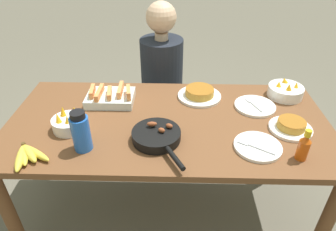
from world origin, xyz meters
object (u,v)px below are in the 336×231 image
Objects in this scene: banana_bunch at (27,155)px; hot_sauce_bottle at (304,147)px; water_bottle at (81,132)px; fruit_bowl_citrus at (285,91)px; fruit_bowl_mango at (69,123)px; frittata_plate_side at (199,94)px; skillet at (157,136)px; melon_tray at (111,97)px; empty_plate_near_front at (258,147)px; person_figure at (162,95)px; frittata_plate_center at (291,126)px; empty_plate_far_left at (255,106)px.

banana_bunch is 1.26m from hot_sauce_bottle.
water_bottle is 1.02m from hot_sauce_bottle.
fruit_bowl_mango is at bearing -163.07° from fruit_bowl_citrus.
hot_sauce_bottle is (0.43, -0.54, 0.04)m from frittata_plate_side.
skillet is at bearing -10.43° from fruit_bowl_mango.
melon_tray reaches higher than skillet.
melon_tray reaches higher than frittata_plate_side.
fruit_bowl_citrus is at bearing 5.20° from melon_tray.
fruit_bowl_mango is at bearing 172.20° from empty_plate_near_front.
fruit_bowl_mango is 0.81× the size of fruit_bowl_citrus.
empty_plate_near_front is 0.19× the size of person_figure.
empty_plate_near_front is at bearing -143.26° from frittata_plate_center.
hot_sauce_bottle is at bearing -54.93° from person_figure.
skillet is 0.49m from empty_plate_near_front.
person_figure reaches higher than water_bottle.
banana_bunch is 1.16× the size of fruit_bowl_mango.
hot_sauce_bottle is (0.18, -0.07, 0.06)m from empty_plate_near_front.
frittata_plate_center is 0.26m from empty_plate_far_left.
frittata_plate_center is at bearing 11.12° from banana_bunch.
skillet is 0.70m from frittata_plate_center.
hot_sauce_bottle reaches higher than empty_plate_near_front.
person_figure reaches higher than melon_tray.
fruit_bowl_mango is (-0.46, 0.08, 0.01)m from skillet.
fruit_bowl_citrus is (1.06, 0.10, 0.00)m from melon_tray.
fruit_bowl_mango is 0.14× the size of person_figure.
water_bottle is at bearing -109.77° from person_figure.
frittata_plate_side is 1.28× the size of water_bottle.
person_figure is at bearing 136.56° from empty_plate_far_left.
banana_bunch is 1.00m from frittata_plate_side.
frittata_plate_center is at bearing -101.65° from fruit_bowl_citrus.
hot_sauce_bottle reaches higher than fruit_bowl_citrus.
water_bottle is at bearing -96.79° from melon_tray.
hot_sauce_bottle reaches higher than fruit_bowl_mango.
fruit_bowl_citrus is 0.17× the size of person_figure.
banana_bunch is at bearing -118.67° from fruit_bowl_mango.
empty_plate_near_front is (1.07, 0.10, -0.01)m from banana_bunch.
frittata_plate_side is at bearing 128.49° from hot_sauce_bottle.
person_figure reaches higher than banana_bunch.
water_bottle is 1.04m from person_figure.
empty_plate_far_left is 0.19× the size of person_figure.
frittata_plate_center is at bearing 84.39° from hot_sauce_bottle.
hot_sauce_bottle is (0.12, -0.44, 0.06)m from empty_plate_far_left.
fruit_bowl_mango is at bearing -178.94° from frittata_plate_center.
banana_bunch is 1.48m from fruit_bowl_citrus.
fruit_bowl_citrus is at bearing 78.35° from frittata_plate_center.
skillet is 0.49m from frittata_plate_side.
water_bottle is 1.29× the size of hot_sauce_bottle.
fruit_bowl_citrus is at bearing 2.99° from frittata_plate_side.
frittata_plate_center is at bearing -46.88° from person_figure.
empty_plate_far_left is 0.98m from water_bottle.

